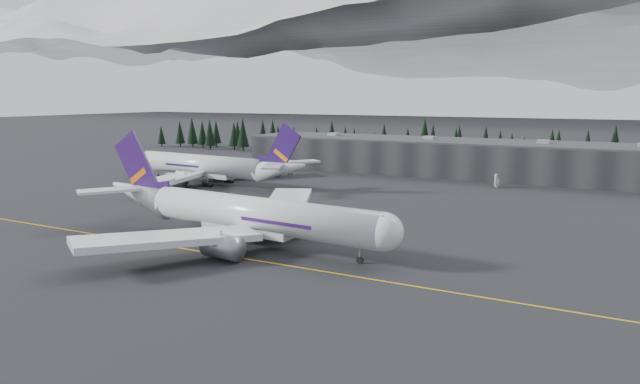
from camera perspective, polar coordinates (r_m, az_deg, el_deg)
The scene contains 9 objects.
ground at distance 102.34m, azimuth -5.33°, elevation -6.63°, with size 1400.00×1400.00×0.00m, color black.
taxiline at distance 100.75m, azimuth -5.97°, elevation -6.90°, with size 400.00×0.40×0.02m, color gold.
terminal at distance 214.98m, azimuth 13.37°, elevation 3.41°, with size 160.00×30.00×12.60m.
treeline at distance 250.66m, azimuth 15.58°, elevation 4.44°, with size 360.00×20.00×15.00m, color black.
mountain_ridge at distance 1083.50m, azimuth 25.52°, elevation 7.17°, with size 4400.00×900.00×420.00m, color white, non-canonical shape.
jet_main at distance 112.94m, azimuth -8.40°, elevation -2.03°, with size 71.96×66.27×21.15m.
jet_parked at distance 188.05m, azimuth -10.49°, elevation 2.52°, with size 70.88×65.21×20.84m.
gse_vehicle_a at distance 209.73m, azimuth -3.03°, elevation 1.95°, with size 2.12×4.61×1.28m, color silver.
gse_vehicle_b at distance 186.94m, azimuth 17.27°, elevation 0.63°, with size 1.81×4.51×1.54m, color silver.
Camera 1 is at (54.56, -81.74, 28.54)m, focal length 32.00 mm.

